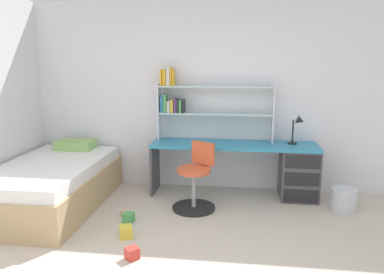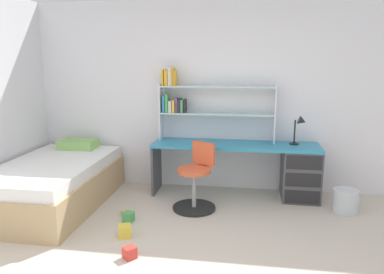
# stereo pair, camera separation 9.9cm
# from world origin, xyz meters

# --- Properties ---
(room_shell) EXTENTS (6.01, 6.12, 2.55)m
(room_shell) POSITION_xyz_m (-1.28, 1.28, 1.28)
(room_shell) COLOR silver
(room_shell) RESTS_ON ground_plane
(desk) EXTENTS (2.16, 0.53, 0.70)m
(desk) POSITION_xyz_m (0.85, 2.27, 0.41)
(desk) COLOR teal
(desk) RESTS_ON ground_plane
(bookshelf_hutch) EXTENTS (1.53, 0.22, 0.97)m
(bookshelf_hutch) POSITION_xyz_m (-0.23, 2.42, 1.25)
(bookshelf_hutch) COLOR silver
(bookshelf_hutch) RESTS_ON desk
(desk_lamp) EXTENTS (0.20, 0.17, 0.38)m
(desk_lamp) POSITION_xyz_m (1.09, 2.32, 0.95)
(desk_lamp) COLOR black
(desk_lamp) RESTS_ON desk
(swivel_chair) EXTENTS (0.52, 0.52, 0.80)m
(swivel_chair) POSITION_xyz_m (-0.17, 1.74, 0.32)
(swivel_chair) COLOR black
(swivel_chair) RESTS_ON ground_plane
(bed_platform) EXTENTS (1.14, 1.95, 0.68)m
(bed_platform) POSITION_xyz_m (-1.91, 1.58, 0.28)
(bed_platform) COLOR tan
(bed_platform) RESTS_ON ground_plane
(waste_bin) EXTENTS (0.30, 0.30, 0.27)m
(waste_bin) POSITION_xyz_m (1.60, 1.91, 0.14)
(waste_bin) COLOR silver
(waste_bin) RESTS_ON ground_plane
(toy_block_green_0) EXTENTS (0.12, 0.12, 0.11)m
(toy_block_green_0) POSITION_xyz_m (-0.86, 1.25, 0.05)
(toy_block_green_0) COLOR #479E51
(toy_block_green_0) RESTS_ON ground_plane
(toy_block_red_1) EXTENTS (0.15, 0.15, 0.11)m
(toy_block_red_1) POSITION_xyz_m (-0.60, 0.50, 0.05)
(toy_block_red_1) COLOR red
(toy_block_red_1) RESTS_ON ground_plane
(toy_block_yellow_2) EXTENTS (0.16, 0.16, 0.13)m
(toy_block_yellow_2) POSITION_xyz_m (-0.78, 0.89, 0.06)
(toy_block_yellow_2) COLOR gold
(toy_block_yellow_2) RESTS_ON ground_plane
(toy_block_natural_3) EXTENTS (0.10, 0.10, 0.07)m
(toy_block_natural_3) POSITION_xyz_m (-0.94, 1.39, 0.04)
(toy_block_natural_3) COLOR tan
(toy_block_natural_3) RESTS_ON ground_plane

